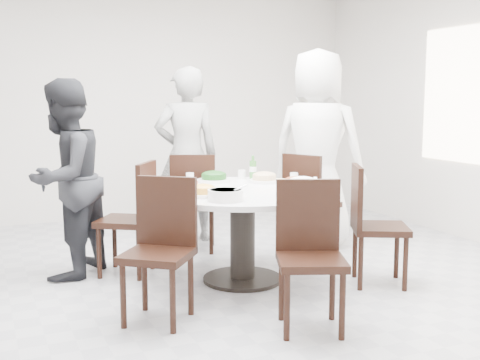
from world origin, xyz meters
name	(u,v)px	position (x,y,z in m)	size (l,w,h in m)	color
floor	(213,285)	(0.00, 0.00, 0.00)	(6.00, 6.00, 0.01)	#AAAAAF
wall_back	(123,103)	(0.00, 3.00, 1.40)	(6.00, 0.01, 2.80)	silver
dining_table	(242,235)	(0.26, 0.02, 0.38)	(1.50, 1.50, 0.75)	white
chair_ne	(312,202)	(1.26, 0.62, 0.47)	(0.42, 0.42, 0.95)	black
chair_n	(194,202)	(0.23, 1.11, 0.47)	(0.42, 0.42, 0.95)	black
chair_nw	(125,218)	(-0.55, 0.59, 0.47)	(0.42, 0.42, 0.95)	black
chair_sw	(157,252)	(-0.61, -0.56, 0.47)	(0.42, 0.42, 0.95)	black
chair_s	(311,258)	(0.24, -1.10, 0.47)	(0.42, 0.42, 0.95)	black
chair_se	(380,226)	(1.23, -0.49, 0.47)	(0.42, 0.42, 0.95)	black
diner_right	(317,148)	(1.44, 0.85, 0.97)	(0.95, 0.62, 1.95)	white
diner_middle	(187,155)	(0.30, 1.51, 0.89)	(0.65, 0.43, 1.78)	black
diner_left	(65,179)	(-1.02, 0.72, 0.81)	(0.79, 0.62, 1.63)	black
dish_greens	(214,178)	(0.21, 0.51, 0.79)	(0.28, 0.28, 0.07)	white
dish_pale	(264,179)	(0.59, 0.30, 0.78)	(0.26, 0.26, 0.07)	white
dish_orange	(185,185)	(-0.17, 0.18, 0.79)	(0.28, 0.28, 0.07)	white
dish_redbrown	(298,184)	(0.69, -0.12, 0.79)	(0.30, 0.30, 0.08)	white
dish_tofu	(202,192)	(-0.15, -0.16, 0.78)	(0.25, 0.25, 0.06)	white
rice_bowl	(303,189)	(0.55, -0.44, 0.80)	(0.25, 0.25, 0.11)	silver
soup_bowl	(226,195)	(-0.05, -0.39, 0.79)	(0.26, 0.26, 0.08)	white
beverage_bottle	(253,167)	(0.58, 0.52, 0.86)	(0.06, 0.06, 0.21)	#387A30
tea_cups	(211,176)	(0.23, 0.63, 0.79)	(0.07, 0.07, 0.08)	white
chopsticks	(215,178)	(0.29, 0.70, 0.76)	(0.24, 0.04, 0.01)	tan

